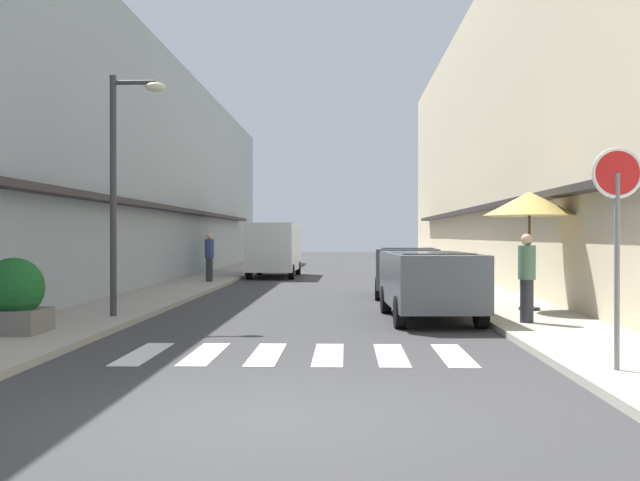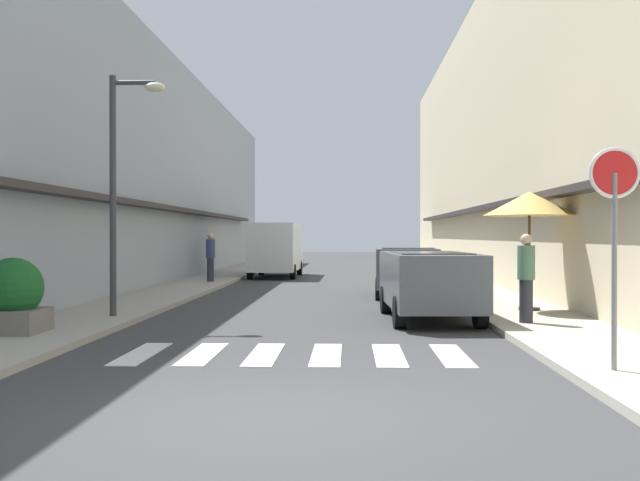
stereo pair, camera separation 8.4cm
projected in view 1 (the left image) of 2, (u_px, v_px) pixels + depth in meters
ground_plane at (326, 285)px, 27.53m from camera, size 110.97×110.97×0.00m
sidewalk_left at (199, 283)px, 27.69m from camera, size 2.27×70.62×0.12m
sidewalk_right at (454, 284)px, 27.37m from camera, size 2.27×70.62×0.12m
building_row_left at (115, 171)px, 29.31m from camera, size 5.50×47.40×8.76m
building_row_right at (543, 137)px, 28.73m from camera, size 5.50×47.40×11.25m
crosswalk at (298, 355)px, 11.36m from camera, size 5.20×2.20×0.01m
parked_car_near at (429, 278)px, 16.00m from camera, size 1.96×4.46×1.47m
parked_car_mid at (406, 266)px, 22.21m from camera, size 1.97×4.20×1.47m
delivery_van at (275, 245)px, 32.78m from camera, size 2.06×5.42×2.37m
round_street_sign at (617, 199)px, 9.41m from camera, size 0.65×0.07×2.82m
street_lamp at (122, 168)px, 15.73m from camera, size 1.19×0.28×5.09m
cafe_umbrella at (529, 204)px, 17.04m from camera, size 2.09×2.09×2.71m
planter_corner at (14, 297)px, 13.03m from camera, size 1.06×1.06×1.32m
pedestrian_walking_near at (527, 276)px, 14.57m from camera, size 0.34×0.34×1.74m
pedestrian_walking_far at (209, 256)px, 27.64m from camera, size 0.34×0.34×1.81m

